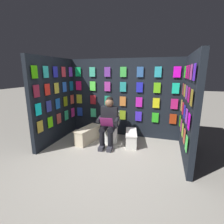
# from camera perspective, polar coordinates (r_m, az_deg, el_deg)

# --- Properties ---
(ground_plane) EXTENTS (30.00, 30.00, 0.00)m
(ground_plane) POSITION_cam_1_polar(r_m,az_deg,el_deg) (3.42, -3.81, -17.80)
(ground_plane) COLOR #9E998E
(display_wall_back) EXTENTS (3.15, 0.14, 2.12)m
(display_wall_back) POSITION_cam_1_polar(r_m,az_deg,el_deg) (4.69, 3.94, 4.77)
(display_wall_back) COLOR black
(display_wall_back) RESTS_ON ground
(display_wall_left) EXTENTS (0.14, 1.75, 2.12)m
(display_wall_left) POSITION_cam_1_polar(r_m,az_deg,el_deg) (3.69, 24.75, 1.16)
(display_wall_left) COLOR black
(display_wall_left) RESTS_ON ground
(display_wall_right) EXTENTS (0.14, 1.75, 2.12)m
(display_wall_right) POSITION_cam_1_polar(r_m,az_deg,el_deg) (4.52, -18.83, 3.74)
(display_wall_right) COLOR black
(display_wall_right) RESTS_ON ground
(toilet) EXTENTS (0.43, 0.57, 0.77)m
(toilet) POSITION_cam_1_polar(r_m,az_deg,el_deg) (4.39, -0.45, -5.75)
(toilet) COLOR white
(toilet) RESTS_ON ground
(person_reading) EXTENTS (0.55, 0.71, 1.19)m
(person_reading) POSITION_cam_1_polar(r_m,az_deg,el_deg) (4.10, -1.16, -3.16)
(person_reading) COLOR black
(person_reading) RESTS_ON ground
(comic_longbox_near) EXTENTS (0.40, 0.72, 0.34)m
(comic_longbox_near) POSITION_cam_1_polar(r_m,az_deg,el_deg) (4.25, 6.48, -8.75)
(comic_longbox_near) COLOR white
(comic_longbox_near) RESTS_ON ground
(comic_longbox_far) EXTENTS (0.43, 0.86, 0.38)m
(comic_longbox_far) POSITION_cam_1_polar(r_m,az_deg,el_deg) (4.44, -8.17, -7.58)
(comic_longbox_far) COLOR beige
(comic_longbox_far) RESTS_ON ground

